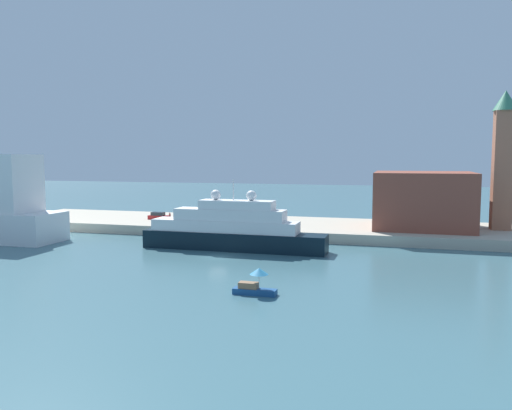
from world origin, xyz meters
The scene contains 9 objects.
ground centered at (0.00, 0.00, 0.00)m, with size 400.00×400.00×0.00m, color #3D6670.
quay_dock centered at (0.00, 27.32, 0.89)m, with size 110.00×22.63×1.78m, color #B7AD99.
large_yacht centered at (-0.15, 6.57, 3.16)m, with size 29.43×4.49×11.14m.
small_motorboat centered at (10.79, -17.62, 1.20)m, with size 4.67×2.00×2.90m.
harbor_building centered at (29.33, 27.80, 6.83)m, with size 17.06×15.94×10.10m, color brown.
bell_tower centered at (42.46, 29.16, 14.88)m, with size 4.20×4.20×24.32m.
parked_car centered at (-22.46, 25.76, 2.43)m, with size 4.37×1.64×1.50m.
person_figure centered at (-19.04, 23.88, 2.59)m, with size 0.36×0.36×1.73m.
mooring_bollard centered at (6.05, 17.08, 2.09)m, with size 0.40×0.40×0.61m, color black.
Camera 1 is at (25.38, -68.10, 14.53)m, focal length 35.49 mm.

